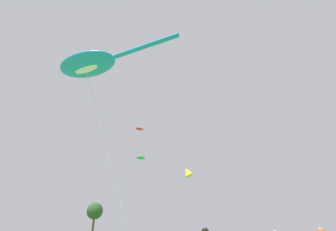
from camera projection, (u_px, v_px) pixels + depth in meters
name	position (u px, v px, depth m)	size (l,w,h in m)	color
big_show_kite	(89.00, 64.00, 23.27)	(4.91, 12.31, 16.24)	#1E8CBF
small_kite_tiny_distant	(188.00, 172.00, 23.91)	(3.93, 3.59, 7.39)	yellow
small_kite_stunt_black	(139.00, 129.00, 35.41)	(3.96, 0.99, 15.17)	red
small_kite_bird_shape	(141.00, 158.00, 35.37)	(2.77, 2.85, 11.54)	green
tree_oak_right	(95.00, 211.00, 63.43)	(4.01, 4.01, 9.09)	#513823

